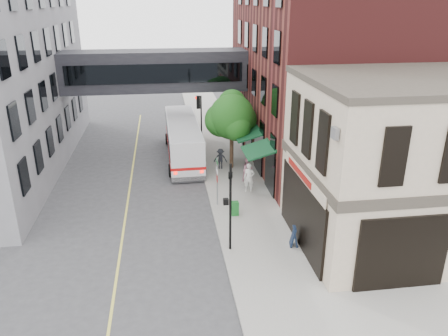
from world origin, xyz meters
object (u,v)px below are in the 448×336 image
object	(u,v)px
pedestrian_b	(248,170)
sandwich_board	(294,236)
pedestrian_a	(249,178)
newspaper_box	(235,208)
pedestrian_c	(220,159)
bus	(183,138)

from	to	relation	value
pedestrian_b	sandwich_board	distance (m)	8.47
pedestrian_a	newspaper_box	world-z (taller)	pedestrian_a
pedestrian_c	newspaper_box	xyz separation A→B (m)	(-0.15, -7.33, -0.35)
pedestrian_b	sandwich_board	bearing A→B (deg)	-112.76
pedestrian_a	sandwich_board	size ratio (longest dim) A/B	1.88
pedestrian_a	pedestrian_b	bearing A→B (deg)	99.20
pedestrian_b	bus	bearing A→B (deg)	97.34
bus	sandwich_board	xyz separation A→B (m)	(4.73, -14.17, -0.96)
bus	sandwich_board	size ratio (longest dim) A/B	10.74
pedestrian_b	newspaper_box	size ratio (longest dim) A/B	1.98
bus	newspaper_box	xyz separation A→B (m)	(2.36, -10.50, -1.06)
pedestrian_b	sandwich_board	size ratio (longest dim) A/B	1.61
newspaper_box	bus	bearing A→B (deg)	101.75
pedestrian_a	sandwich_board	bearing A→B (deg)	-64.43
pedestrian_b	pedestrian_c	xyz separation A→B (m)	(-1.51, 2.56, -0.05)
pedestrian_a	pedestrian_c	size ratio (longest dim) A/B	1.25
pedestrian_a	newspaper_box	distance (m)	3.44
sandwich_board	bus	bearing A→B (deg)	120.10
pedestrian_a	sandwich_board	world-z (taller)	pedestrian_a
bus	pedestrian_c	distance (m)	4.10
newspaper_box	sandwich_board	world-z (taller)	sandwich_board
pedestrian_b	pedestrian_c	world-z (taller)	pedestrian_b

